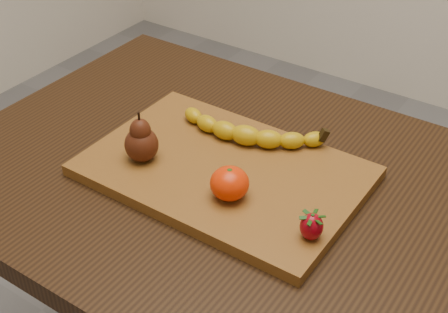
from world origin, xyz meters
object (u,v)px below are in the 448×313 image
Objects in this scene: table at (236,222)px; mandarin at (230,183)px; pear at (141,136)px; cutting_board at (224,171)px.

mandarin reaches higher than table.
mandarin is at bearing -0.78° from pear.
table is at bearing 21.44° from cutting_board.
pear reaches higher than cutting_board.
pear is (-0.13, -0.06, 0.05)m from cutting_board.
table is 0.11m from cutting_board.
table is 2.22× the size of cutting_board.
cutting_board is (-0.02, -0.01, 0.11)m from table.
mandarin is at bearing -65.82° from table.
cutting_board is at bearing 130.23° from mandarin.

